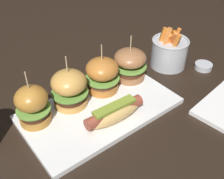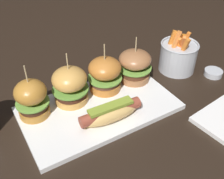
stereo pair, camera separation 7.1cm
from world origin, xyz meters
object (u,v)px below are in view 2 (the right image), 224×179
(slider_far_right, at_px, (135,65))
(sauce_ramekin, at_px, (213,73))
(slider_far_left, at_px, (32,98))
(slider_center_left, at_px, (70,85))
(fries_bucket, at_px, (178,56))
(platter_main, at_px, (99,108))
(hot_dog, at_px, (112,112))
(slider_center_right, at_px, (105,74))

(slider_far_right, bearing_deg, sauce_ramekin, -22.34)
(slider_far_left, distance_m, slider_center_left, 0.10)
(fries_bucket, bearing_deg, sauce_ramekin, -48.93)
(platter_main, distance_m, sauce_ramekin, 0.39)
(slider_far_left, height_order, sauce_ramekin, slider_far_left)
(slider_center_left, xyz_separation_m, slider_far_right, (0.20, -0.00, -0.00))
(slider_far_right, distance_m, sauce_ramekin, 0.26)
(hot_dog, height_order, slider_center_right, slider_center_right)
(slider_far_left, relative_size, fries_bucket, 1.07)
(slider_center_right, bearing_deg, slider_far_right, -1.61)
(slider_center_left, relative_size, fries_bucket, 1.06)
(slider_far_right, bearing_deg, hot_dog, -141.32)
(slider_center_right, bearing_deg, platter_main, -131.57)
(platter_main, relative_size, slider_far_left, 2.76)
(hot_dog, bearing_deg, fries_bucket, 19.31)
(slider_center_right, height_order, slider_far_right, slider_center_right)
(slider_center_left, distance_m, slider_far_right, 0.20)
(slider_center_right, distance_m, slider_far_right, 0.10)
(slider_center_left, xyz_separation_m, sauce_ramekin, (0.44, -0.10, -0.06))
(slider_center_right, distance_m, sauce_ramekin, 0.36)
(sauce_ramekin, bearing_deg, hot_dog, -176.91)
(hot_dog, xyz_separation_m, sauce_ramekin, (0.39, 0.02, -0.03))
(hot_dog, bearing_deg, slider_center_left, 114.80)
(hot_dog, xyz_separation_m, slider_center_right, (0.05, 0.12, 0.03))
(fries_bucket, bearing_deg, platter_main, -171.45)
(hot_dog, distance_m, slider_center_right, 0.13)
(platter_main, xyz_separation_m, slider_center_left, (-0.05, 0.06, 0.06))
(hot_dog, relative_size, slider_center_left, 1.11)
(platter_main, height_order, fries_bucket, fries_bucket)
(sauce_ramekin, bearing_deg, slider_center_left, 167.12)
(slider_center_left, relative_size, slider_far_right, 1.05)
(platter_main, distance_m, slider_center_left, 0.10)
(fries_bucket, bearing_deg, hot_dog, -160.69)
(hot_dog, xyz_separation_m, slider_center_left, (-0.06, 0.12, 0.03))
(platter_main, xyz_separation_m, fries_bucket, (0.31, 0.05, 0.04))
(slider_far_left, bearing_deg, sauce_ramekin, -10.17)
(sauce_ramekin, bearing_deg, fries_bucket, 131.07)
(slider_center_right, bearing_deg, slider_far_left, -179.28)
(slider_far_left, relative_size, slider_center_left, 1.01)
(platter_main, relative_size, sauce_ramekin, 7.18)
(slider_far_left, bearing_deg, slider_center_right, 0.72)
(slider_center_left, relative_size, slider_center_right, 1.02)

